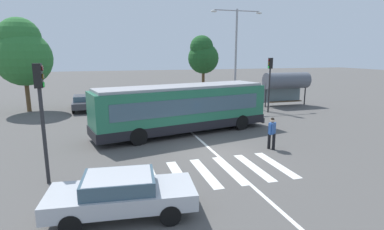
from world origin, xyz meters
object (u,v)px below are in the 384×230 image
parked_car_teal (144,98)px  background_tree_right (203,55)px  pedestrian_crossing_street (272,132)px  twin_arm_street_lamp (236,47)px  city_transit_bus (183,109)px  traffic_light_far_corner (270,76)px  parked_car_silver (113,100)px  bus_stop_shelter (286,81)px  foreground_sedan (121,193)px  parked_car_black (195,96)px  parked_car_red (222,95)px  traffic_light_near_corner (41,105)px  parked_car_charcoal (84,102)px  parked_car_white (170,98)px  background_tree_left (22,53)px

parked_car_teal → background_tree_right: bearing=39.0°
pedestrian_crossing_street → twin_arm_street_lamp: twin_arm_street_lamp is taller
city_transit_bus → traffic_light_far_corner: traffic_light_far_corner is taller
parked_car_silver → bus_stop_shelter: (16.10, -3.61, 1.65)m
pedestrian_crossing_street → parked_car_silver: bearing=116.6°
foreground_sedan → parked_car_black: bearing=67.0°
bus_stop_shelter → traffic_light_far_corner: bearing=-143.9°
pedestrian_crossing_street → parked_car_red: bearing=77.8°
foreground_sedan → pedestrian_crossing_street: bearing=29.9°
traffic_light_far_corner → background_tree_right: 13.05m
parked_car_silver → traffic_light_far_corner: (12.84, -5.99, 2.37)m
city_transit_bus → bus_stop_shelter: bus_stop_shelter is taller
parked_car_teal → traffic_light_near_corner: bearing=-109.6°
pedestrian_crossing_street → parked_car_charcoal: 18.00m
parked_car_white → traffic_light_near_corner: bearing=-117.2°
parked_car_red → background_tree_right: 7.89m
parked_car_charcoal → parked_car_teal: size_ratio=0.98×
parked_car_charcoal → background_tree_left: size_ratio=0.57×
parked_car_charcoal → parked_car_silver: same height
city_transit_bus → parked_car_black: bearing=69.2°
foreground_sedan → background_tree_right: background_tree_right is taller
parked_car_teal → background_tree_right: background_tree_right is taller
parked_car_silver → background_tree_right: (11.08, 6.82, 4.07)m
city_transit_bus → pedestrian_crossing_street: 5.93m
parked_car_black → background_tree_left: 15.98m
city_transit_bus → twin_arm_street_lamp: (7.43, 8.47, 4.02)m
city_transit_bus → traffic_light_near_corner: (-7.02, -5.96, 1.54)m
parked_car_black → traffic_light_far_corner: traffic_light_far_corner is taller
parked_car_charcoal → pedestrian_crossing_street: bearing=-55.3°
parked_car_silver → parked_car_red: 10.93m
parked_car_white → twin_arm_street_lamp: 7.97m
foreground_sedan → parked_car_white: same height
pedestrian_crossing_street → traffic_light_near_corner: 10.99m
parked_car_black → parked_car_teal: bearing=-179.4°
city_transit_bus → traffic_light_far_corner: size_ratio=2.52×
city_transit_bus → parked_car_red: city_transit_bus is taller
twin_arm_street_lamp → parked_car_charcoal: bearing=173.0°
parked_car_silver → parked_car_red: bearing=0.4°
pedestrian_crossing_street → traffic_light_far_corner: 10.81m
foreground_sedan → parked_car_black: 21.86m
parked_car_black → parked_car_red: same height
parked_car_white → bus_stop_shelter: 11.39m
parked_car_red → background_tree_left: size_ratio=0.57×
parked_car_teal → parked_car_white: bearing=-10.5°
traffic_light_far_corner → bus_stop_shelter: bearing=36.1°
pedestrian_crossing_street → traffic_light_near_corner: traffic_light_near_corner is taller
parked_car_white → traffic_light_far_corner: bearing=-37.5°
city_transit_bus → parked_car_charcoal: bearing=122.8°
parked_car_charcoal → background_tree_right: (13.69, 7.24, 4.07)m
city_transit_bus → pedestrian_crossing_street: bearing=-51.4°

